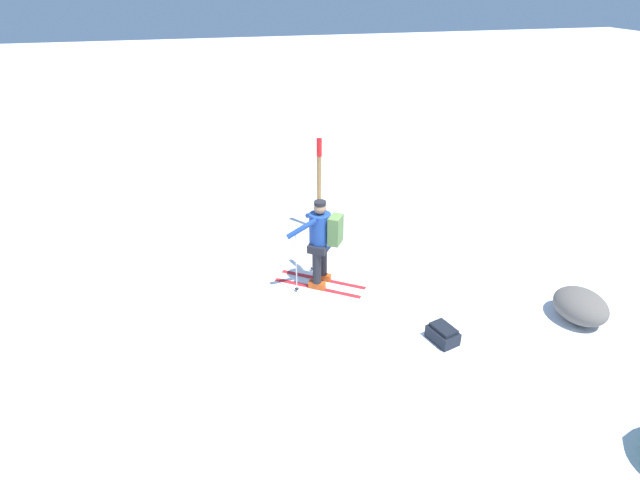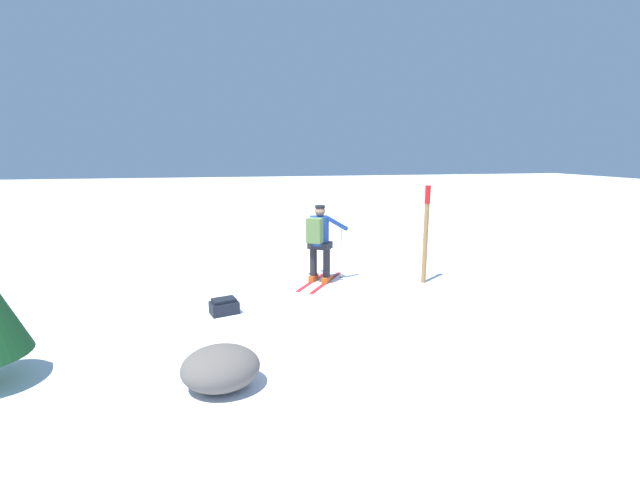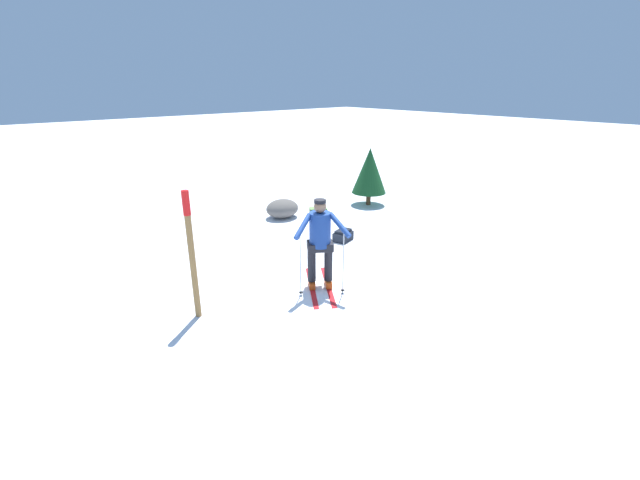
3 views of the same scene
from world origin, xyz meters
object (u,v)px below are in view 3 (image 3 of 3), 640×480
at_px(trail_marker, 191,247).
at_px(rock_boulder, 282,209).
at_px(dropped_backpack, 343,236).
at_px(pine_tree, 370,171).
at_px(skier, 320,237).

distance_m(trail_marker, rock_boulder, 5.42).
xyz_separation_m(trail_marker, rock_boulder, (-4.16, -3.35, -0.94)).
bearing_deg(trail_marker, dropped_backpack, -167.20).
height_order(dropped_backpack, rock_boulder, rock_boulder).
distance_m(rock_boulder, pine_tree, 2.93).
xyz_separation_m(skier, dropped_backpack, (-1.98, -1.43, -0.84)).
xyz_separation_m(dropped_backpack, pine_tree, (-2.76, -1.74, 0.91)).
bearing_deg(dropped_backpack, pine_tree, -147.74).
height_order(skier, rock_boulder, skier).
xyz_separation_m(skier, rock_boulder, (-2.00, -3.84, -0.71)).
relative_size(skier, dropped_backpack, 3.09).
height_order(dropped_backpack, pine_tree, pine_tree).
bearing_deg(pine_tree, dropped_backpack, 32.26).
xyz_separation_m(rock_boulder, pine_tree, (-2.74, 0.67, 0.78)).
distance_m(dropped_backpack, trail_marker, 4.38).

